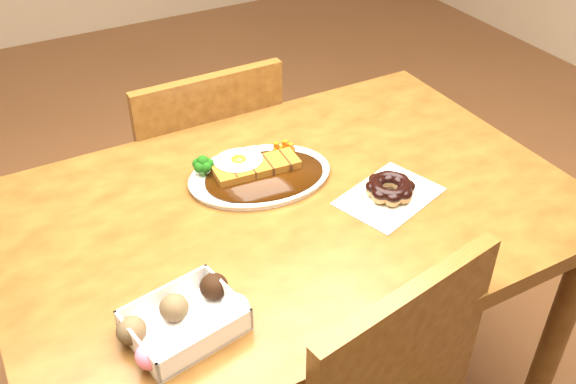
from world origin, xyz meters
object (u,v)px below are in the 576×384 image
table (291,240)px  donut_box (184,320)px  pon_de_ring (390,189)px  chair_far (201,181)px  katsu_curry_plate (257,172)px

table → donut_box: (-0.32, -0.22, 0.12)m
donut_box → pon_de_ring: bearing=15.1°
table → donut_box: bearing=-145.8°
donut_box → chair_far: bearing=67.4°
table → katsu_curry_plate: bearing=99.3°
chair_far → pon_de_ring: (0.20, -0.61, 0.29)m
chair_far → table: bearing=90.6°
katsu_curry_plate → table: bearing=-80.7°
table → katsu_curry_plate: size_ratio=3.51×
table → katsu_curry_plate: 0.17m
katsu_curry_plate → donut_box: katsu_curry_plate is taller
katsu_curry_plate → donut_box: 0.45m
donut_box → pon_de_ring: (0.52, 0.14, -0.00)m
chair_far → katsu_curry_plate: 0.51m
katsu_curry_plate → pon_de_ring: bearing=-42.3°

